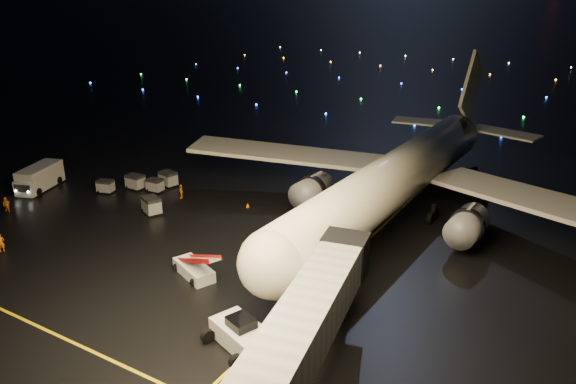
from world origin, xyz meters
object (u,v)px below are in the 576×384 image
baggage_cart_1 (168,179)px  pushback_tug (242,332)px  belt_loader (193,259)px  baggage_cart_0 (151,206)px  service_truck (40,177)px  crew_a (1,243)px  baggage_cart_2 (155,185)px  crew_b (6,205)px  airliner (409,144)px  baggage_cart_4 (135,182)px  crew_c (181,191)px  baggage_cart_3 (105,186)px

baggage_cart_1 → pushback_tug: bearing=-27.0°
belt_loader → baggage_cart_0: bearing=170.2°
service_truck → crew_a: bearing=-66.9°
crew_a → baggage_cart_1: (1.23, 21.43, 0.01)m
baggage_cart_2 → crew_b: bearing=-128.9°
airliner → crew_a: 41.44m
baggage_cart_1 → baggage_cart_0: bearing=-47.2°
crew_a → baggage_cart_2: (1.22, 19.14, -0.10)m
pushback_tug → crew_b: (-35.92, 6.36, -0.28)m
airliner → pushback_tug: bearing=-89.9°
crew_a → baggage_cart_1: 21.47m
crew_b → baggage_cart_4: baggage_cart_4 is taller
crew_c → baggage_cart_1: bearing=-147.0°
crew_a → belt_loader: bearing=-34.6°
crew_c → crew_b: bearing=-73.8°
baggage_cart_0 → baggage_cart_3: (-9.26, 1.93, -0.16)m
crew_b → baggage_cart_3: bearing=45.1°
belt_loader → baggage_cart_0: (-12.72, 8.20, -0.68)m
airliner → crew_a: (-28.76, -29.08, -6.67)m
belt_loader → baggage_cart_3: size_ratio=3.68×
belt_loader → crew_b: (-26.66, 0.42, -0.77)m
baggage_cart_3 → baggage_cart_2: bearing=17.7°
crew_a → baggage_cart_2: size_ratio=0.96×
pushback_tug → airliner: bearing=108.2°
baggage_cart_3 → crew_c: bearing=2.8°
crew_b → baggage_cart_3: 10.78m
airliner → belt_loader: size_ratio=8.03×
airliner → baggage_cart_0: 28.42m
pushback_tug → baggage_cart_2: bearing=164.2°
crew_c → baggage_cart_3: 9.56m
baggage_cart_2 → baggage_cart_3: baggage_cart_2 is taller
crew_b → baggage_cart_4: size_ratio=0.80×
crew_a → baggage_cart_2: bearing=34.5°
crew_b → baggage_cart_0: baggage_cart_0 is taller
belt_loader → baggage_cart_3: 24.21m
airliner → baggage_cart_4: bearing=-158.6°
airliner → belt_loader: 26.25m
airliner → crew_a: bearing=-132.4°
pushback_tug → baggage_cart_2: 32.75m
baggage_cart_0 → baggage_cart_4: 8.51m
airliner → baggage_cart_4: size_ratio=25.60×
crew_a → pushback_tug: bearing=-52.3°
baggage_cart_1 → crew_c: bearing=-17.6°
belt_loader → pushback_tug: bearing=-9.6°
pushback_tug → baggage_cart_3: bearing=173.2°
baggage_cart_1 → baggage_cart_3: bearing=-118.6°
belt_loader → baggage_cart_2: (-17.16, 13.42, -0.82)m
baggage_cart_2 → baggage_cart_4: bearing=-171.3°
crew_a → airliner: bearing=-6.6°
baggage_cart_4 → crew_a: bearing=-84.5°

